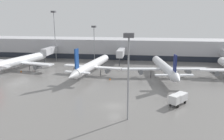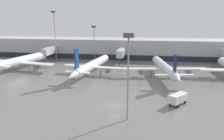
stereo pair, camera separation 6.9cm
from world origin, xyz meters
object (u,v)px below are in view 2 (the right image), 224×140
Objects in this scene: parked_jet_1 at (20,61)px; traffic_cone_2 at (110,79)px; traffic_cone_0 at (21,71)px; parked_jet_5 at (164,68)px; apron_light_mast_1 at (94,33)px; parked_jet_0 at (92,65)px; service_truck_0 at (178,98)px; apron_light_mast_2 at (54,23)px; apron_light_mast_3 at (128,51)px.

parked_jet_1 reaches higher than traffic_cone_2.
parked_jet_1 is 49.12× the size of traffic_cone_0.
apron_light_mast_1 reaches higher than parked_jet_5.
parked_jet_0 is 1.02× the size of parked_jet_1.
parked_jet_0 is 34.19m from service_truck_0.
apron_light_mast_1 is (-11.28, 28.24, 12.23)m from traffic_cone_2.
parked_jet_0 is at bearing -79.30° from apron_light_mast_1.
service_truck_0 is 0.25× the size of apron_light_mast_2.
apron_light_mast_3 is (42.45, -35.70, 9.76)m from parked_jet_1.
traffic_cone_0 is at bearing 170.50° from traffic_cone_2.
apron_light_mast_1 is 57.81m from apron_light_mast_3.
parked_jet_5 is (23.90, -0.06, 0.05)m from parked_jet_0.
apron_light_mast_2 is at bearing -177.70° from apron_light_mast_1.
parked_jet_5 is 52.30m from apron_light_mast_2.
parked_jet_0 is at bearing -85.20° from parked_jet_1.
service_truck_0 is at bearing -44.47° from traffic_cone_2.
traffic_cone_2 is at bearing -43.81° from apron_light_mast_2.
traffic_cone_0 is (-25.83, -0.31, -2.83)m from parked_jet_0.
traffic_cone_2 is 0.03× the size of apron_light_mast_2.
apron_light_mast_1 is (-4.24, 22.43, 9.38)m from parked_jet_0.
parked_jet_5 is 6.08× the size of service_truck_0.
parked_jet_1 is at bearing -109.09° from apron_light_mast_2.
service_truck_0 reaches higher than traffic_cone_0.
apron_light_mast_2 is (-45.57, 21.79, 13.57)m from parked_jet_5.
traffic_cone_0 is (-49.73, -0.25, -2.87)m from parked_jet_5.
traffic_cone_2 is (35.05, -9.24, -2.90)m from parked_jet_1.
service_truck_0 is 8.00× the size of traffic_cone_0.
parked_jet_5 is at bearing -38.63° from apron_light_mast_1.
parked_jet_0 is 2.10× the size of apron_light_mast_3.
traffic_cone_0 is at bearing -138.07° from parked_jet_1.
traffic_cone_2 is at bearing -121.13° from parked_jet_0.
parked_jet_0 is 1.03× the size of parked_jet_5.
apron_light_mast_3 is at bearing -71.15° from apron_light_mast_1.
parked_jet_5 is 37.21m from apron_light_mast_1.
parked_jet_0 reaches higher than service_truck_0.
service_truck_0 is at bearing -124.73° from parked_jet_0.
apron_light_mast_1 is at bearing -39.58° from parked_jet_1.
parked_jet_5 is 2.03× the size of apron_light_mast_3.
apron_light_mast_3 is (-10.47, -8.92, 11.43)m from service_truck_0.
apron_light_mast_1 is at bearing 108.85° from apron_light_mast_3.
parked_jet_1 is 6.14× the size of service_truck_0.
parked_jet_0 is at bearing -97.17° from service_truck_0.
traffic_cone_2 is 0.04× the size of apron_light_mast_1.
apron_light_mast_1 reaches higher than traffic_cone_2.
parked_jet_1 is 36.36m from traffic_cone_2.
apron_light_mast_3 is at bearing -118.30° from parked_jet_1.
traffic_cone_2 is 32.78m from apron_light_mast_1.
traffic_cone_2 is (-16.86, -5.76, -2.90)m from parked_jet_5.
parked_jet_5 is at bearing -25.55° from apron_light_mast_2.
parked_jet_5 is 2.10× the size of apron_light_mast_1.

